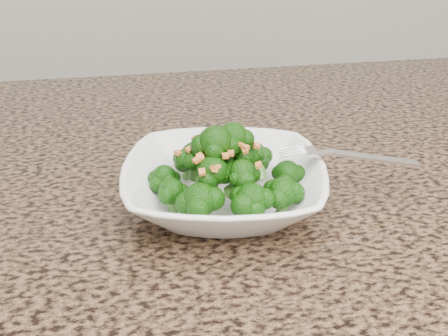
{
  "coord_description": "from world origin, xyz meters",
  "views": [
    {
      "loc": [
        -0.08,
        -0.25,
        1.22
      ],
      "look_at": [
        0.02,
        0.29,
        0.95
      ],
      "focal_mm": 45.0,
      "sensor_mm": 36.0,
      "label": 1
    }
  ],
  "objects": [
    {
      "name": "fork",
      "position": [
        0.14,
        0.28,
        0.96
      ],
      "size": [
        0.18,
        0.03,
        0.01
      ],
      "primitive_type": null,
      "rotation": [
        0.0,
        0.0,
        -0.02
      ],
      "color": "silver",
      "rests_on": "bowl"
    },
    {
      "name": "garlic_topping",
      "position": [
        0.02,
        0.29,
        1.02
      ],
      "size": [
        0.12,
        0.12,
        0.01
      ],
      "primitive_type": null,
      "color": "orange",
      "rests_on": "broccoli_pile"
    },
    {
      "name": "broccoli_pile",
      "position": [
        0.02,
        0.29,
        0.99
      ],
      "size": [
        0.2,
        0.2,
        0.06
      ],
      "primitive_type": null,
      "color": "#144C08",
      "rests_on": "bowl"
    },
    {
      "name": "granite_counter",
      "position": [
        0.0,
        0.3,
        0.89
      ],
      "size": [
        1.64,
        1.04,
        0.03
      ],
      "primitive_type": "cube",
      "color": "brown",
      "rests_on": "cabinet"
    },
    {
      "name": "bowl",
      "position": [
        0.02,
        0.29,
        0.93
      ],
      "size": [
        0.26,
        0.26,
        0.05
      ],
      "primitive_type": "imported",
      "rotation": [
        0.0,
        0.0,
        -0.18
      ],
      "color": "white",
      "rests_on": "granite_counter"
    }
  ]
}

